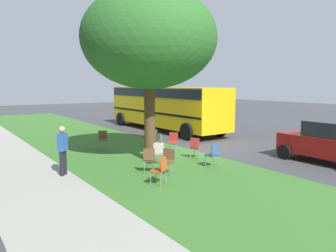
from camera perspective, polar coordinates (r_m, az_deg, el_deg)
ground at (r=15.45m, az=5.54°, el=-4.27°), size 80.00×80.00×0.00m
grass_verge at (r=13.63m, az=-4.82°, el=-5.81°), size 48.00×6.00×0.01m
sidewalk_strip at (r=12.12m, az=-23.31°, el=-8.06°), size 48.00×2.80×0.01m
street_tree at (r=13.26m, az=-3.30°, el=14.79°), size 5.30×5.30×6.80m
chair_0 at (r=12.56m, az=-1.74°, el=-4.51°), size 0.54×0.53×0.88m
chair_1 at (r=13.76m, az=4.82°, el=-3.50°), size 0.55×0.56×0.88m
chair_2 at (r=15.98m, az=-2.11°, el=-1.96°), size 0.53×0.52×0.88m
chair_3 at (r=14.90m, az=-1.95°, el=-2.64°), size 0.43×0.44×0.88m
chair_4 at (r=12.39m, az=7.90°, el=-4.75°), size 0.44×0.43×0.88m
chair_5 at (r=11.34m, az=-0.00°, el=-5.81°), size 0.58×0.59×0.88m
chair_6 at (r=15.04m, az=0.93°, el=-2.54°), size 0.59×0.59×0.88m
chair_7 at (r=11.52m, az=-3.17°, el=-5.61°), size 0.59×0.59×0.88m
chair_8 at (r=15.95m, az=-11.30°, el=-2.12°), size 0.58×0.58×0.88m
chair_9 at (r=10.17m, az=-1.34°, el=-7.35°), size 0.57×0.57×0.88m
parked_car at (r=14.31m, az=26.32°, el=-2.52°), size 3.70×1.92×1.65m
school_bus at (r=21.95m, az=-0.55°, el=3.83°), size 10.40×2.80×2.88m
pedestrian_0 at (r=11.67m, az=-17.79°, el=-3.74°), size 0.39×0.40×1.69m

